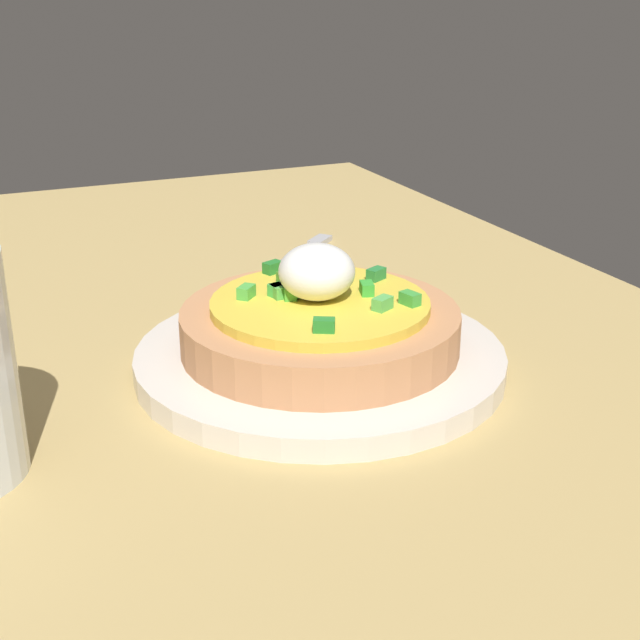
{
  "coord_description": "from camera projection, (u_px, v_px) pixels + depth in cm",
  "views": [
    {
      "loc": [
        -53.78,
        13.33,
        27.17
      ],
      "look_at": [
        -5.15,
        -8.16,
        5.94
      ],
      "focal_mm": 49.64,
      "sensor_mm": 36.0,
      "label": 1
    }
  ],
  "objects": [
    {
      "name": "pizza",
      "position": [
        320.0,
        321.0,
        0.57
      ],
      "size": [
        18.14,
        18.14,
        6.99
      ],
      "color": "tan",
      "rests_on": "plate"
    },
    {
      "name": "dining_table",
      "position": [
        180.0,
        377.0,
        0.6
      ],
      "size": [
        108.88,
        77.8,
        2.42
      ],
      "primitive_type": "cube",
      "color": "tan",
      "rests_on": "ground"
    },
    {
      "name": "plate",
      "position": [
        320.0,
        359.0,
        0.58
      ],
      "size": [
        24.26,
        24.26,
        1.52
      ],
      "primitive_type": "cylinder",
      "color": "silver",
      "rests_on": "dining_table"
    },
    {
      "name": "fork",
      "position": [
        305.0,
        250.0,
        0.83
      ],
      "size": [
        8.37,
        9.39,
        0.5
      ],
      "rotation": [
        0.0,
        0.0,
        -0.85
      ],
      "color": "#B7B7BC",
      "rests_on": "dining_table"
    }
  ]
}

